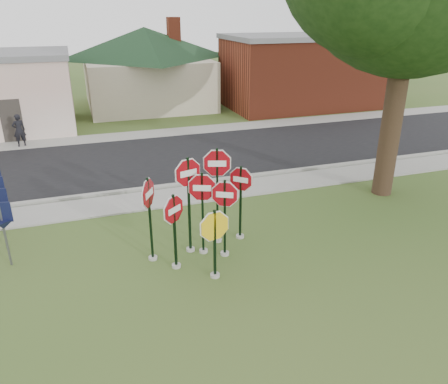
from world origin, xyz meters
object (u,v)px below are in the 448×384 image
object	(u,v)px
stop_sign_center	(202,203)
stop_sign_left	(174,223)
stop_sign_yellow	(215,237)
pedestrian	(19,130)

from	to	relation	value
stop_sign_center	stop_sign_left	world-z (taller)	stop_sign_center
stop_sign_yellow	stop_sign_center	bearing A→B (deg)	87.31
stop_sign_yellow	pedestrian	xyz separation A→B (m)	(-5.61, 13.82, -0.30)
stop_sign_center	pedestrian	bearing A→B (deg)	114.30
stop_sign_yellow	pedestrian	distance (m)	14.92
stop_sign_left	pedestrian	size ratio (longest dim) A/B	1.38
stop_sign_yellow	stop_sign_left	bearing A→B (deg)	137.96
pedestrian	stop_sign_left	bearing A→B (deg)	94.13
stop_sign_center	stop_sign_yellow	xyz separation A→B (m)	(-0.06, -1.26, -0.37)
stop_sign_center	pedestrian	distance (m)	13.80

